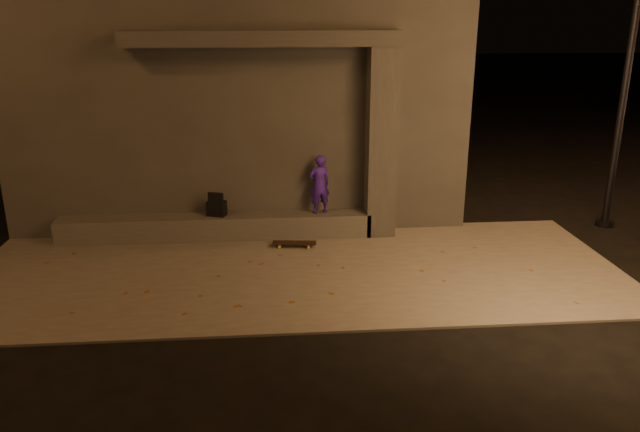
{
  "coord_description": "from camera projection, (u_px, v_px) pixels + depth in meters",
  "views": [
    {
      "loc": [
        -0.46,
        -7.82,
        4.21
      ],
      "look_at": [
        0.38,
        2.0,
        1.0
      ],
      "focal_mm": 35.0,
      "sensor_mm": 36.0,
      "label": 1
    }
  ],
  "objects": [
    {
      "name": "skateboarder",
      "position": [
        319.0,
        184.0,
        12.01
      ],
      "size": [
        0.48,
        0.38,
        1.15
      ],
      "primitive_type": "imported",
      "rotation": [
        0.0,
        0.0,
        3.43
      ],
      "color": "#3A18A1",
      "rests_on": "ledge"
    },
    {
      "name": "backpack",
      "position": [
        217.0,
        207.0,
        11.98
      ],
      "size": [
        0.4,
        0.32,
        0.48
      ],
      "rotation": [
        0.0,
        0.0,
        -0.33
      ],
      "color": "black",
      "rests_on": "ledge"
    },
    {
      "name": "ground",
      "position": [
        305.0,
        328.0,
        8.75
      ],
      "size": [
        120.0,
        120.0,
        0.0
      ],
      "primitive_type": "plane",
      "color": "black",
      "rests_on": "ground"
    },
    {
      "name": "canopy",
      "position": [
        262.0,
        38.0,
        11.13
      ],
      "size": [
        5.0,
        0.7,
        0.28
      ],
      "primitive_type": "cube",
      "color": "#3B3936",
      "rests_on": "column"
    },
    {
      "name": "sidewalk",
      "position": [
        298.0,
        271.0,
        10.64
      ],
      "size": [
        11.0,
        4.4,
        0.04
      ],
      "primitive_type": "cube",
      "color": "#605B55",
      "rests_on": "ground"
    },
    {
      "name": "street_lamp_2",
      "position": [
        634.0,
        29.0,
        11.74
      ],
      "size": [
        0.36,
        0.36,
        6.89
      ],
      "color": "black",
      "rests_on": "ground"
    },
    {
      "name": "building",
      "position": [
        242.0,
        88.0,
        14.01
      ],
      "size": [
        9.0,
        5.1,
        5.22
      ],
      "color": "#3B3936",
      "rests_on": "ground"
    },
    {
      "name": "skateboard",
      "position": [
        294.0,
        243.0,
        11.65
      ],
      "size": [
        0.84,
        0.3,
        0.09
      ],
      "rotation": [
        0.0,
        0.0,
        -0.11
      ],
      "color": "black",
      "rests_on": "sidewalk"
    },
    {
      "name": "column",
      "position": [
        381.0,
        144.0,
        11.87
      ],
      "size": [
        0.55,
        0.55,
        3.6
      ],
      "primitive_type": "cube",
      "color": "#3B3936",
      "rests_on": "sidewalk"
    },
    {
      "name": "ledge",
      "position": [
        216.0,
        226.0,
        12.1
      ],
      "size": [
        6.0,
        0.55,
        0.45
      ],
      "primitive_type": "cube",
      "color": "#4D4C46",
      "rests_on": "sidewalk"
    }
  ]
}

